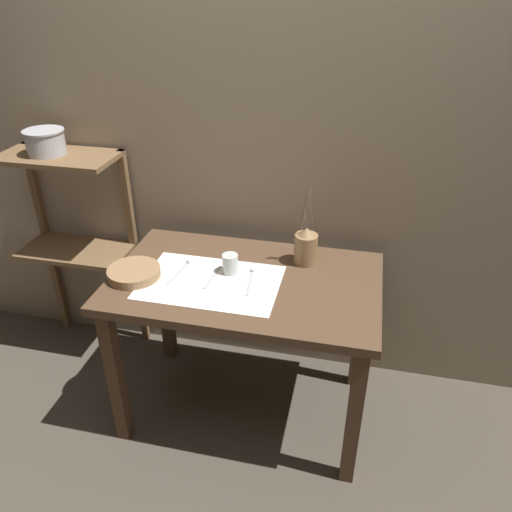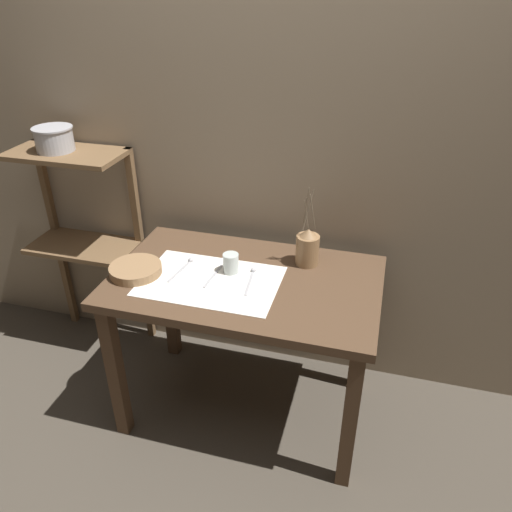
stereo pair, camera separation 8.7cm
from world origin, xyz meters
name	(u,v)px [view 1 (the left image)]	position (x,y,z in m)	size (l,w,h in m)	color
ground_plane	(246,406)	(0.00, 0.00, 0.00)	(12.00, 12.00, 0.00)	#473F35
stone_wall_back	(268,151)	(0.00, 0.47, 1.20)	(7.00, 0.06, 2.40)	gray
wooden_table	(245,300)	(0.00, 0.00, 0.66)	(1.17, 0.72, 0.78)	#4C3523
wooden_shelf_unit	(74,219)	(-0.99, 0.31, 0.82)	(0.57, 0.30, 1.17)	brown
linen_cloth	(211,282)	(-0.14, -0.06, 0.78)	(0.59, 0.39, 0.00)	white
pitcher_with_flowers	(306,247)	(0.24, 0.20, 0.86)	(0.10, 0.10, 0.38)	olive
wooden_bowl	(134,273)	(-0.47, -0.09, 0.80)	(0.23, 0.23, 0.04)	#8E6B47
glass_tumbler_near	(230,264)	(-0.07, 0.03, 0.82)	(0.07, 0.07, 0.09)	#B7C1BC
spoon_inner	(185,266)	(-0.29, 0.03, 0.78)	(0.05, 0.21, 0.02)	#A8A8AD
knife_center	(213,277)	(-0.14, -0.02, 0.78)	(0.03, 0.20, 0.00)	#A8A8AD
spoon_outer	(251,275)	(0.02, 0.02, 0.78)	(0.04, 0.21, 0.02)	#A8A8AD
metal_pot_large	(45,141)	(-1.04, 0.27, 1.23)	(0.19, 0.19, 0.12)	#A8A8AD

